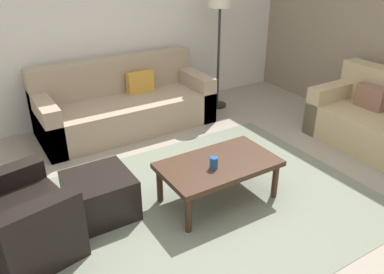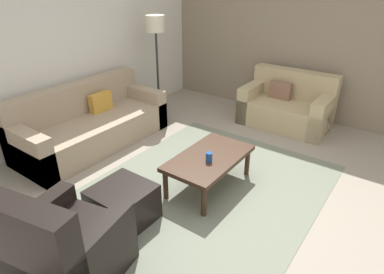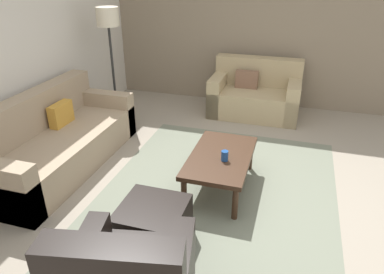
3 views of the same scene
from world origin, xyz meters
name	(u,v)px [view 1 (image 1 of 3)]	position (x,y,z in m)	size (l,w,h in m)	color
ground_plane	(206,204)	(0.00, 0.00, 0.00)	(8.00, 8.00, 0.00)	gray
rear_partition	(98,15)	(0.00, 2.60, 1.40)	(6.00, 0.12, 2.80)	silver
area_rug	(206,203)	(0.00, 0.00, 0.00)	(3.13, 2.48, 0.01)	slate
couch_main	(123,105)	(0.05, 2.09, 0.30)	(2.25, 0.93, 0.88)	gray
couch_loveseat	(378,121)	(2.47, -0.05, 0.30)	(0.85, 1.41, 0.88)	tan
armchair_leather	(4,227)	(-1.71, 0.21, 0.31)	(0.94, 0.94, 0.95)	black
ottoman	(100,195)	(-0.89, 0.38, 0.20)	(0.56, 0.56, 0.40)	black
coffee_table	(218,167)	(0.14, 0.01, 0.36)	(1.10, 0.64, 0.41)	#382316
cup	(214,163)	(0.04, -0.05, 0.46)	(0.07, 0.07, 0.11)	#1E478C
lamp_standing	(220,10)	(1.53, 2.00, 1.41)	(0.32, 0.32, 1.71)	black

